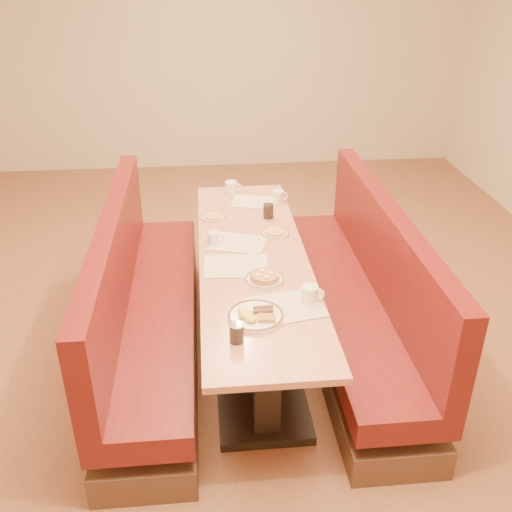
{
  "coord_description": "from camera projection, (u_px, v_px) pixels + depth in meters",
  "views": [
    {
      "loc": [
        -0.3,
        -3.26,
        2.5
      ],
      "look_at": [
        0.0,
        -0.19,
        0.85
      ],
      "focal_mm": 40.0,
      "sensor_mm": 36.0,
      "label": 1
    }
  ],
  "objects": [
    {
      "name": "pancake_plate",
      "position": [
        265.0,
        278.0,
        3.42
      ],
      "size": [
        0.24,
        0.24,
        0.05
      ],
      "rotation": [
        0.0,
        0.0,
        -0.25
      ],
      "color": "white",
      "rests_on": "diner_table"
    },
    {
      "name": "placemat_far_left",
      "position": [
        238.0,
        243.0,
        3.86
      ],
      "size": [
        0.44,
        0.38,
        0.0
      ],
      "primitive_type": "cube",
      "rotation": [
        0.0,
        0.0,
        -0.3
      ],
      "color": "beige",
      "rests_on": "diner_table"
    },
    {
      "name": "diner_table",
      "position": [
        253.0,
        304.0,
        3.88
      ],
      "size": [
        0.7,
        2.5,
        0.75
      ],
      "color": "black",
      "rests_on": "ground"
    },
    {
      "name": "extra_plate_far",
      "position": [
        213.0,
        217.0,
        4.21
      ],
      "size": [
        0.19,
        0.19,
        0.04
      ],
      "rotation": [
        0.0,
        0.0,
        -0.25
      ],
      "color": "white",
      "rests_on": "diner_table"
    },
    {
      "name": "placemat_near_right",
      "position": [
        285.0,
        307.0,
        3.16
      ],
      "size": [
        0.46,
        0.38,
        0.0
      ],
      "primitive_type": "cube",
      "rotation": [
        0.0,
        0.0,
        0.19
      ],
      "color": "beige",
      "rests_on": "diner_table"
    },
    {
      "name": "coffee_mug_a",
      "position": [
        310.0,
        294.0,
        3.2
      ],
      "size": [
        0.13,
        0.09,
        0.1
      ],
      "rotation": [
        0.0,
        0.0,
        -0.16
      ],
      "color": "white",
      "rests_on": "diner_table"
    },
    {
      "name": "booth_right",
      "position": [
        358.0,
        300.0,
        3.95
      ],
      "size": [
        0.55,
        2.5,
        1.05
      ],
      "color": "#4C3326",
      "rests_on": "ground"
    },
    {
      "name": "ground",
      "position": [
        253.0,
        348.0,
        4.06
      ],
      "size": [
        8.0,
        8.0,
        0.0
      ],
      "primitive_type": "plane",
      "color": "#9E6647",
      "rests_on": "ground"
    },
    {
      "name": "soda_tumbler_mid",
      "position": [
        268.0,
        211.0,
        4.22
      ],
      "size": [
        0.08,
        0.08,
        0.11
      ],
      "color": "black",
      "rests_on": "diner_table"
    },
    {
      "name": "coffee_mug_c",
      "position": [
        279.0,
        196.0,
        4.48
      ],
      "size": [
        0.12,
        0.09,
        0.09
      ],
      "rotation": [
        0.0,
        0.0,
        -0.02
      ],
      "color": "white",
      "rests_on": "diner_table"
    },
    {
      "name": "extra_plate_mid",
      "position": [
        275.0,
        233.0,
        3.98
      ],
      "size": [
        0.2,
        0.2,
        0.04
      ],
      "rotation": [
        0.0,
        0.0,
        0.4
      ],
      "color": "white",
      "rests_on": "diner_table"
    },
    {
      "name": "coffee_mug_b",
      "position": [
        214.0,
        237.0,
        3.85
      ],
      "size": [
        0.11,
        0.08,
        0.08
      ],
      "rotation": [
        0.0,
        0.0,
        0.05
      ],
      "color": "white",
      "rests_on": "diner_table"
    },
    {
      "name": "booth_left",
      "position": [
        145.0,
        312.0,
        3.83
      ],
      "size": [
        0.55,
        2.5,
        1.05
      ],
      "color": "#4C3326",
      "rests_on": "ground"
    },
    {
      "name": "placemat_near_left",
      "position": [
        236.0,
        266.0,
        3.58
      ],
      "size": [
        0.42,
        0.32,
        0.0
      ],
      "primitive_type": "cube",
      "rotation": [
        0.0,
        0.0,
        -0.05
      ],
      "color": "beige",
      "rests_on": "diner_table"
    },
    {
      "name": "room_envelope",
      "position": [
        253.0,
        67.0,
        3.15
      ],
      "size": [
        6.04,
        8.04,
        2.82
      ],
      "color": "beige",
      "rests_on": "ground"
    },
    {
      "name": "coffee_mug_d",
      "position": [
        231.0,
        187.0,
        4.64
      ],
      "size": [
        0.13,
        0.09,
        0.1
      ],
      "rotation": [
        0.0,
        0.0,
        -0.08
      ],
      "color": "white",
      "rests_on": "diner_table"
    },
    {
      "name": "eggs_plate",
      "position": [
        255.0,
        315.0,
        3.07
      ],
      "size": [
        0.31,
        0.31,
        0.06
      ],
      "rotation": [
        0.0,
        0.0,
        -0.14
      ],
      "color": "white",
      "rests_on": "diner_table"
    },
    {
      "name": "placemat_far_right",
      "position": [
        254.0,
        202.0,
        4.5
      ],
      "size": [
        0.39,
        0.33,
        0.0
      ],
      "primitive_type": "cube",
      "rotation": [
        0.0,
        0.0,
        -0.23
      ],
      "color": "beige",
      "rests_on": "diner_table"
    },
    {
      "name": "soda_tumbler_near",
      "position": [
        237.0,
        333.0,
        2.87
      ],
      "size": [
        0.07,
        0.07,
        0.1
      ],
      "color": "black",
      "rests_on": "diner_table"
    }
  ]
}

